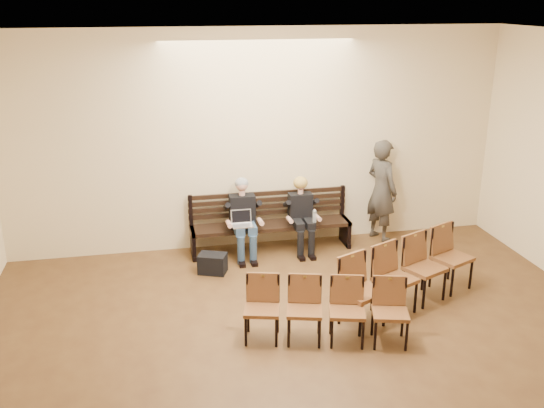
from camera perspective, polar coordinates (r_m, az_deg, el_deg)
The scene contains 10 objects.
room_walls at distance 5.52m, azimuth 6.69°, elevation 4.31°, with size 8.02×10.01×3.51m.
bench at distance 9.83m, azimuth -0.10°, elevation -3.10°, with size 2.60×0.90×0.45m, color black.
seated_man at distance 9.51m, azimuth -2.72°, elevation -1.52°, with size 0.49×0.68×1.19m, color black, non-canonical shape.
seated_woman at distance 9.71m, azimuth 2.81°, elevation -1.44°, with size 0.46×0.64×1.07m, color black, non-canonical shape.
laptop at distance 9.32m, azimuth -2.79°, elevation -2.14°, with size 0.32×0.25×0.23m, color silver.
water_bottle at distance 9.53m, azimuth 4.01°, elevation -1.75°, with size 0.06×0.06×0.21m, color silver.
bag at distance 9.11m, azimuth -5.61°, elevation -5.60°, with size 0.40×0.27×0.30m, color black.
passerby at distance 10.20m, azimuth 10.33°, elevation 1.97°, with size 0.72×0.48×1.98m, color #37322D.
chair_row_front at distance 8.23m, azimuth 12.88°, elevation -6.46°, with size 2.21×0.50×0.91m, color brown.
chair_row_back at distance 7.29m, azimuth 5.08°, elevation -10.04°, with size 1.93×0.43×0.79m, color brown.
Camera 1 is at (-1.70, -4.27, 3.92)m, focal length 40.00 mm.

